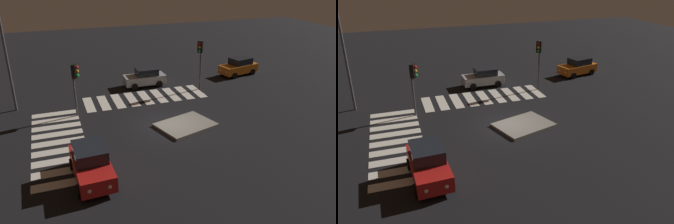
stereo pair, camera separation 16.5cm
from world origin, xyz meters
TOP-DOWN VIEW (x-y plane):
  - ground_plane at (0.00, 0.00)m, footprint 80.00×80.00m
  - traffic_island at (-1.09, 0.53)m, footprint 4.30×3.69m
  - car_silver at (-0.82, -8.43)m, footprint 3.74×1.78m
  - car_orange at (-10.49, -8.56)m, footprint 4.08×2.43m
  - car_red at (5.80, 4.56)m, footprint 2.07×4.16m
  - traffic_light_south at (-4.96, -5.81)m, footprint 0.54×0.53m
  - traffic_light_east at (5.56, -3.65)m, footprint 0.53×0.54m
  - street_lamp at (9.91, -6.36)m, footprint 0.56×0.56m
  - crosswalk_near at (0.00, -5.55)m, footprint 9.90×3.20m
  - crosswalk_side at (7.23, 0.00)m, footprint 3.20×9.90m

SIDE VIEW (x-z plane):
  - ground_plane at x=0.00m, z-range 0.00..0.00m
  - crosswalk_near at x=0.00m, z-range 0.00..0.02m
  - crosswalk_side at x=7.23m, z-range 0.00..0.02m
  - traffic_island at x=-1.09m, z-range 0.00..0.18m
  - car_silver at x=-0.82m, z-range -0.01..1.60m
  - car_orange at x=-10.49m, z-range -0.02..1.67m
  - car_red at x=5.80m, z-range -0.02..1.76m
  - traffic_light_east at x=5.56m, z-range 1.00..4.88m
  - traffic_light_south at x=-4.96m, z-range 1.11..5.41m
  - street_lamp at x=9.91m, z-range 1.48..10.27m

